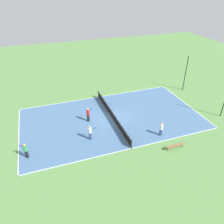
% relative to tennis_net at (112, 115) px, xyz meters
% --- Properties ---
extents(ground_plane, '(80.00, 80.00, 0.00)m').
position_rel_tennis_net_xyz_m(ground_plane, '(0.00, 0.00, -0.54)').
color(ground_plane, '#60934C').
extents(court_surface, '(11.99, 21.59, 0.02)m').
position_rel_tennis_net_xyz_m(court_surface, '(0.00, 0.00, -0.53)').
color(court_surface, '#4C729E').
rests_on(court_surface, ground_plane).
extents(tennis_net, '(11.79, 0.10, 1.03)m').
position_rel_tennis_net_xyz_m(tennis_net, '(0.00, 0.00, 0.00)').
color(tennis_net, black).
rests_on(tennis_net, court_surface).
extents(bench, '(0.36, 1.96, 0.45)m').
position_rel_tennis_net_xyz_m(bench, '(7.39, 4.11, -0.15)').
color(bench, olive).
rests_on(bench, ground_plane).
extents(player_far_green, '(0.87, 0.91, 1.64)m').
position_rel_tennis_net_xyz_m(player_far_green, '(3.80, -9.91, 0.42)').
color(player_far_green, black).
rests_on(player_far_green, court_surface).
extents(player_coach_red, '(0.90, 0.89, 1.80)m').
position_rel_tennis_net_xyz_m(player_coach_red, '(-0.34, -2.87, 0.52)').
color(player_coach_red, black).
rests_on(player_coach_red, court_surface).
extents(player_near_white, '(0.44, 0.44, 1.57)m').
position_rel_tennis_net_xyz_m(player_near_white, '(4.95, 3.85, 0.37)').
color(player_near_white, navy).
rests_on(player_near_white, court_surface).
extents(player_far_white, '(0.37, 0.94, 1.70)m').
position_rel_tennis_net_xyz_m(player_far_white, '(3.10, -3.52, 0.46)').
color(player_far_white, navy).
rests_on(player_far_white, court_surface).
extents(tennis_ball_left_sideline, '(0.07, 0.07, 0.07)m').
position_rel_tennis_net_xyz_m(tennis_ball_left_sideline, '(2.05, 1.52, -0.49)').
color(tennis_ball_left_sideline, '#CCE033').
rests_on(tennis_ball_left_sideline, court_surface).
extents(tennis_ball_far_baseline, '(0.07, 0.07, 0.07)m').
position_rel_tennis_net_xyz_m(tennis_ball_far_baseline, '(2.72, 5.04, -0.49)').
color(tennis_ball_far_baseline, '#CCE033').
rests_on(tennis_ball_far_baseline, court_surface).
extents(tennis_ball_right_alley, '(0.07, 0.07, 0.07)m').
position_rel_tennis_net_xyz_m(tennis_ball_right_alley, '(4.71, 6.79, -0.49)').
color(tennis_ball_right_alley, '#CCE033').
rests_on(tennis_ball_right_alley, court_surface).
extents(tennis_ball_near_net, '(0.07, 0.07, 0.07)m').
position_rel_tennis_net_xyz_m(tennis_ball_near_net, '(4.35, -8.51, -0.49)').
color(tennis_ball_near_net, '#CCE033').
rests_on(tennis_ball_near_net, court_surface).
extents(fence_post_back_left, '(0.12, 0.12, 5.29)m').
position_rel_tennis_net_xyz_m(fence_post_back_left, '(-3.98, 12.91, 2.10)').
color(fence_post_back_left, black).
rests_on(fence_post_back_left, ground_plane).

